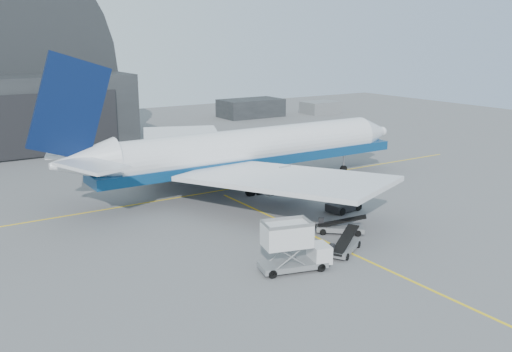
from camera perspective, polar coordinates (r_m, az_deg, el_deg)
ground at (r=52.40m, az=6.71°, el=-6.41°), size 200.00×200.00×0.00m
taxi_lines at (r=62.13m, az=-0.74°, el=-3.04°), size 80.00×42.12×0.02m
distant_bldg_a at (r=131.15m, az=-0.52°, el=5.95°), size 14.00×8.00×4.00m
distant_bldg_b at (r=137.83m, az=6.40°, el=6.25°), size 8.00×6.00×2.80m
airliner at (r=67.83m, az=-1.55°, el=2.51°), size 48.00×46.55×16.85m
catering_truck at (r=45.07m, az=3.66°, el=-7.11°), size 5.99×3.45×3.88m
pushback_tug at (r=61.19m, az=8.82°, el=-2.86°), size 3.84×2.51×1.68m
belt_loader_a at (r=49.64m, az=8.84°, el=-6.97°), size 4.60×3.53×1.81m
belt_loader_b at (r=54.29m, az=8.38°, el=-5.11°), size 4.36×4.00×1.80m
traffic_cone at (r=56.53m, az=2.61°, el=-4.52°), size 0.38×0.38×0.55m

